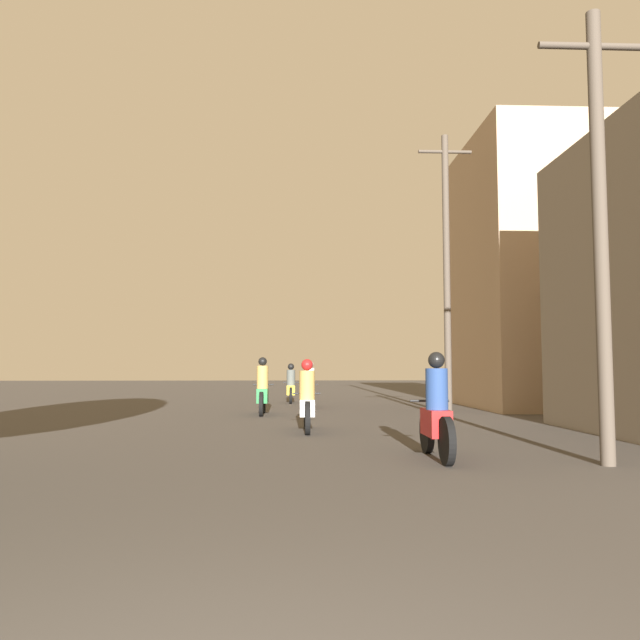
{
  "coord_description": "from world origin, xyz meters",
  "views": [
    {
      "loc": [
        0.17,
        -1.84,
        1.33
      ],
      "look_at": [
        0.92,
        16.14,
        2.69
      ],
      "focal_mm": 35.0,
      "sensor_mm": 36.0,
      "label": 1
    }
  ],
  "objects_px": {
    "motorcycle_white": "(307,402)",
    "utility_pole_far": "(447,266)",
    "motorcycle_orange": "(310,389)",
    "building_right_far": "(542,273)",
    "motorcycle_yellow": "(291,387)",
    "motorcycle_green": "(263,392)",
    "utility_pole_near": "(600,222)",
    "motorcycle_red": "(436,416)"
  },
  "relations": [
    {
      "from": "motorcycle_white",
      "to": "utility_pole_far",
      "type": "distance_m",
      "value": 7.56
    },
    {
      "from": "motorcycle_orange",
      "to": "building_right_far",
      "type": "xyz_separation_m",
      "value": [
        7.76,
        -0.23,
        3.85
      ]
    },
    {
      "from": "motorcycle_white",
      "to": "building_right_far",
      "type": "height_order",
      "value": "building_right_far"
    },
    {
      "from": "motorcycle_yellow",
      "to": "motorcycle_green",
      "type": "bearing_deg",
      "value": -101.93
    },
    {
      "from": "motorcycle_orange",
      "to": "utility_pole_near",
      "type": "height_order",
      "value": "utility_pole_near"
    },
    {
      "from": "motorcycle_green",
      "to": "building_right_far",
      "type": "relative_size",
      "value": 0.22
    },
    {
      "from": "motorcycle_yellow",
      "to": "utility_pole_far",
      "type": "distance_m",
      "value": 7.98
    },
    {
      "from": "motorcycle_red",
      "to": "utility_pole_near",
      "type": "relative_size",
      "value": 0.3
    },
    {
      "from": "motorcycle_yellow",
      "to": "motorcycle_white",
      "type": "bearing_deg",
      "value": -92.3
    },
    {
      "from": "utility_pole_near",
      "to": "utility_pole_far",
      "type": "bearing_deg",
      "value": 88.52
    },
    {
      "from": "motorcycle_green",
      "to": "utility_pole_near",
      "type": "bearing_deg",
      "value": -63.93
    },
    {
      "from": "utility_pole_far",
      "to": "motorcycle_orange",
      "type": "bearing_deg",
      "value": 147.78
    },
    {
      "from": "building_right_far",
      "to": "motorcycle_yellow",
      "type": "bearing_deg",
      "value": 159.88
    },
    {
      "from": "motorcycle_red",
      "to": "motorcycle_yellow",
      "type": "bearing_deg",
      "value": 94.79
    },
    {
      "from": "motorcycle_orange",
      "to": "utility_pole_far",
      "type": "relative_size",
      "value": 0.24
    },
    {
      "from": "motorcycle_red",
      "to": "motorcycle_orange",
      "type": "distance_m",
      "value": 11.61
    },
    {
      "from": "motorcycle_red",
      "to": "motorcycle_green",
      "type": "relative_size",
      "value": 1.0
    },
    {
      "from": "motorcycle_yellow",
      "to": "building_right_far",
      "type": "bearing_deg",
      "value": -24.54
    },
    {
      "from": "motorcycle_red",
      "to": "utility_pole_near",
      "type": "xyz_separation_m",
      "value": [
        2.18,
        -0.69,
        2.72
      ]
    },
    {
      "from": "motorcycle_red",
      "to": "motorcycle_orange",
      "type": "xyz_separation_m",
      "value": [
        -1.55,
        11.5,
        -0.0
      ]
    },
    {
      "from": "motorcycle_red",
      "to": "building_right_far",
      "type": "bearing_deg",
      "value": 57.3
    },
    {
      "from": "motorcycle_green",
      "to": "utility_pole_near",
      "type": "relative_size",
      "value": 0.3
    },
    {
      "from": "motorcycle_white",
      "to": "utility_pole_far",
      "type": "height_order",
      "value": "utility_pole_far"
    },
    {
      "from": "utility_pole_far",
      "to": "building_right_far",
      "type": "bearing_deg",
      "value": 31.13
    },
    {
      "from": "motorcycle_red",
      "to": "utility_pole_far",
      "type": "relative_size",
      "value": 0.23
    },
    {
      "from": "motorcycle_red",
      "to": "utility_pole_far",
      "type": "height_order",
      "value": "utility_pole_far"
    },
    {
      "from": "motorcycle_yellow",
      "to": "utility_pole_far",
      "type": "bearing_deg",
      "value": -53.68
    },
    {
      "from": "motorcycle_yellow",
      "to": "utility_pole_near",
      "type": "height_order",
      "value": "utility_pole_near"
    },
    {
      "from": "motorcycle_white",
      "to": "building_right_far",
      "type": "bearing_deg",
      "value": 39.96
    },
    {
      "from": "motorcycle_green",
      "to": "motorcycle_orange",
      "type": "height_order",
      "value": "motorcycle_green"
    },
    {
      "from": "motorcycle_orange",
      "to": "utility_pole_far",
      "type": "bearing_deg",
      "value": -27.24
    },
    {
      "from": "motorcycle_green",
      "to": "motorcycle_orange",
      "type": "relative_size",
      "value": 0.96
    },
    {
      "from": "motorcycle_green",
      "to": "motorcycle_orange",
      "type": "bearing_deg",
      "value": 61.81
    },
    {
      "from": "motorcycle_white",
      "to": "utility_pole_near",
      "type": "bearing_deg",
      "value": -51.83
    },
    {
      "from": "motorcycle_green",
      "to": "motorcycle_red",
      "type": "bearing_deg",
      "value": -73.93
    },
    {
      "from": "motorcycle_white",
      "to": "building_right_far",
      "type": "xyz_separation_m",
      "value": [
        8.01,
        7.34,
        3.88
      ]
    },
    {
      "from": "building_right_far",
      "to": "motorcycle_red",
      "type": "bearing_deg",
      "value": -118.84
    },
    {
      "from": "utility_pole_near",
      "to": "motorcycle_green",
      "type": "bearing_deg",
      "value": 119.05
    },
    {
      "from": "motorcycle_green",
      "to": "building_right_far",
      "type": "bearing_deg",
      "value": 13.64
    },
    {
      "from": "motorcycle_red",
      "to": "utility_pole_far",
      "type": "distance_m",
      "value": 10.01
    },
    {
      "from": "motorcycle_red",
      "to": "motorcycle_yellow",
      "type": "relative_size",
      "value": 1.0
    },
    {
      "from": "motorcycle_red",
      "to": "building_right_far",
      "type": "xyz_separation_m",
      "value": [
        6.21,
        11.27,
        3.85
      ]
    }
  ]
}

